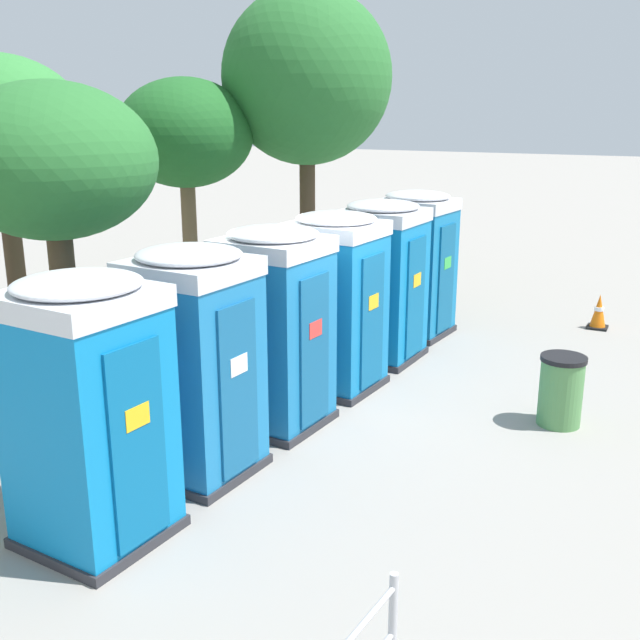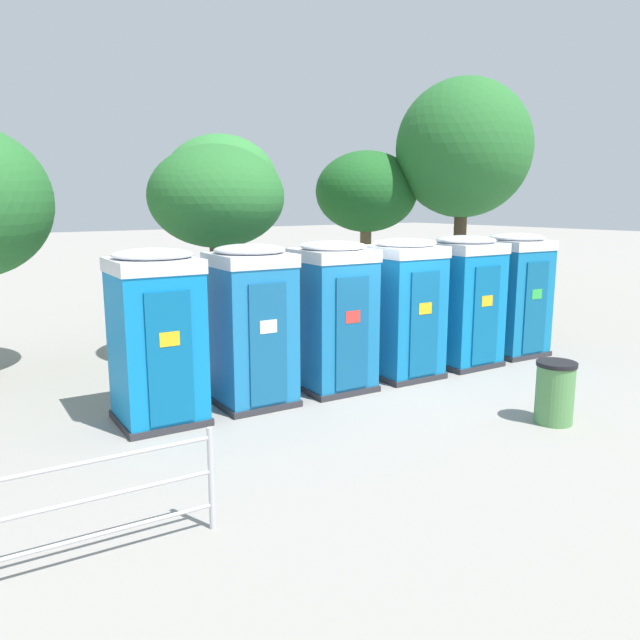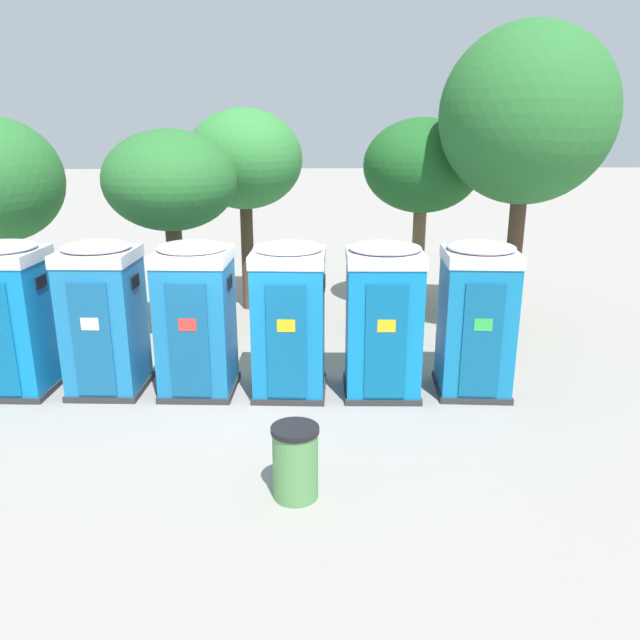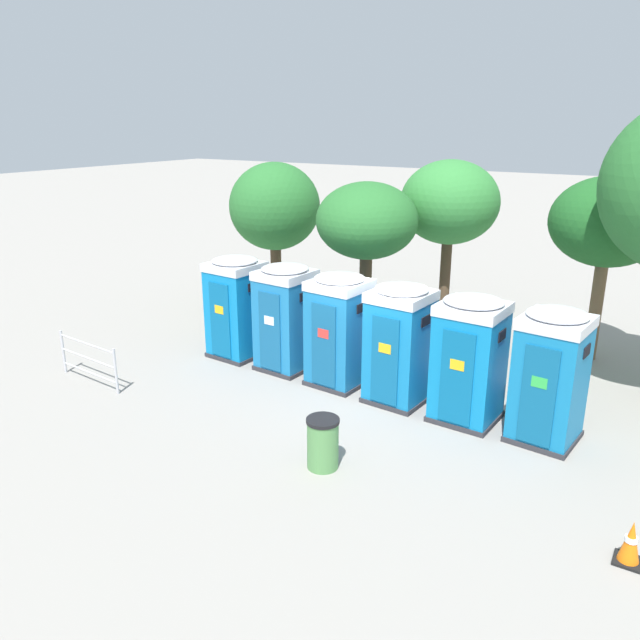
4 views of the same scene
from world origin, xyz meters
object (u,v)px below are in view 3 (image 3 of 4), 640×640
(street_tree_2, at_px, (244,161))
(street_tree_4, at_px, (527,116))
(street_tree_3, at_px, (170,183))
(portapotty_2, at_px, (196,318))
(portapotty_3, at_px, (289,319))
(portapotty_0, at_px, (10,317))
(portapotty_5, at_px, (476,318))
(trash_can, at_px, (295,462))
(portapotty_4, at_px, (383,319))
(portapotty_1, at_px, (104,317))
(street_tree_1, at_px, (422,167))

(street_tree_2, height_order, street_tree_4, street_tree_4)
(street_tree_2, distance_m, street_tree_3, 2.70)
(portapotty_2, distance_m, street_tree_2, 5.54)
(portapotty_3, bearing_deg, street_tree_2, 101.01)
(portapotty_2, bearing_deg, portapotty_0, 176.90)
(portapotty_5, bearing_deg, portapotty_3, 178.13)
(street_tree_2, distance_m, trash_can, 8.90)
(portapotty_2, relative_size, street_tree_3, 0.60)
(portapotty_3, relative_size, portapotty_5, 1.00)
(portapotty_0, relative_size, portapotty_3, 1.00)
(portapotty_4, relative_size, street_tree_2, 0.54)
(portapotty_3, distance_m, street_tree_3, 4.11)
(street_tree_4, bearing_deg, street_tree_3, -179.23)
(portapotty_1, xyz_separation_m, street_tree_2, (2.04, 4.92, 2.25))
(portapotty_0, distance_m, portapotty_2, 3.05)
(portapotty_2, height_order, street_tree_1, street_tree_1)
(street_tree_3, relative_size, street_tree_4, 0.68)
(street_tree_4, bearing_deg, portapotty_1, -160.94)
(portapotty_0, height_order, street_tree_4, street_tree_4)
(street_tree_1, height_order, street_tree_3, street_tree_1)
(portapotty_4, bearing_deg, street_tree_2, 115.77)
(street_tree_3, bearing_deg, street_tree_1, 19.92)
(street_tree_1, bearing_deg, street_tree_2, 174.21)
(street_tree_4, xyz_separation_m, trash_can, (-4.62, -6.03, -4.01))
(portapotty_4, height_order, street_tree_1, street_tree_1)
(portapotty_4, distance_m, street_tree_4, 5.39)
(street_tree_4, bearing_deg, portapotty_3, -148.24)
(portapotty_5, xyz_separation_m, trash_can, (-2.99, -3.03, -0.82))
(portapotty_0, height_order, portapotty_4, same)
(street_tree_2, bearing_deg, street_tree_1, -5.79)
(portapotty_1, relative_size, street_tree_3, 0.60)
(portapotty_0, distance_m, portapotty_4, 6.10)
(portapotty_4, height_order, trash_can, portapotty_4)
(portapotty_5, height_order, street_tree_1, street_tree_1)
(trash_can, bearing_deg, street_tree_2, 97.33)
(portapotty_0, height_order, portapotty_2, same)
(street_tree_3, bearing_deg, portapotty_4, -37.08)
(portapotty_4, xyz_separation_m, street_tree_2, (-2.53, 5.23, 2.25))
(portapotty_4, xyz_separation_m, street_tree_1, (1.53, 4.82, 2.11))
(street_tree_3, height_order, street_tree_4, street_tree_4)
(portapotty_5, bearing_deg, portapotty_4, 179.26)
(street_tree_2, xyz_separation_m, trash_can, (1.07, -8.29, -3.07))
(trash_can, bearing_deg, street_tree_1, 69.21)
(portapotty_0, height_order, street_tree_3, street_tree_3)
(portapotty_2, xyz_separation_m, trash_can, (1.58, -3.25, -0.82))
(portapotty_2, bearing_deg, street_tree_3, 106.03)
(street_tree_1, bearing_deg, portapotty_1, -143.49)
(portapotty_1, bearing_deg, portapotty_3, -4.34)
(portapotty_5, relative_size, street_tree_1, 0.57)
(portapotty_4, xyz_separation_m, street_tree_3, (-3.82, 2.89, 1.95))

